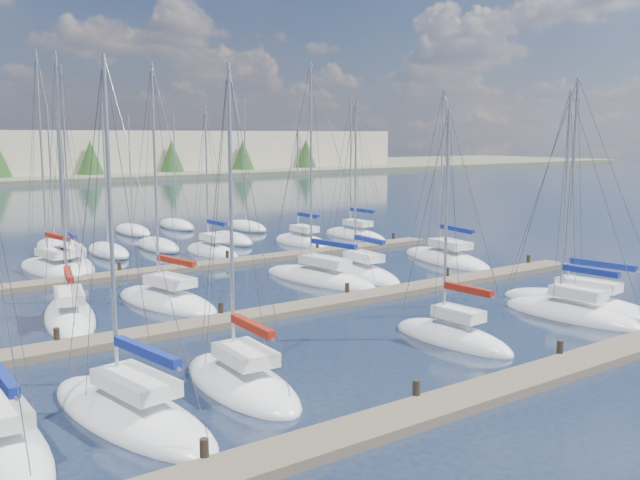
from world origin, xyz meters
TOP-DOWN VIEW (x-y plane):
  - ground at (0.00, 60.00)m, footprint 400.00×400.00m
  - dock_near at (0.00, 2.01)m, footprint 44.00×1.93m
  - dock_mid at (0.00, 16.01)m, footprint 44.00×1.93m
  - dock_far at (0.00, 30.01)m, footprint 44.00×1.93m
  - sailboat_k at (5.42, 21.47)m, footprint 3.96×9.78m
  - sailboat_l at (8.57, 21.32)m, footprint 3.30×8.13m
  - sailboat_p at (4.75, 34.71)m, footprint 2.47×6.99m
  - sailboat_q at (13.31, 34.89)m, footprint 2.71×7.11m
  - sailboat_o at (-5.92, 34.71)m, footprint 4.24×8.14m
  - sailboat_j at (-4.90, 21.44)m, footprint 4.29×8.51m
  - sailboat_d at (2.46, 7.36)m, footprint 2.36×6.56m
  - sailboat_e at (10.44, 6.85)m, footprint 3.03×7.60m
  - sailboat_a at (-16.33, 7.39)m, footprint 2.49×7.94m
  - sailboat_n at (-7.30, 34.46)m, footprint 3.72×8.85m
  - sailboat_b at (-12.39, 7.38)m, footprint 4.07×9.28m
  - sailboat_i at (-10.19, 21.11)m, footprint 4.34×8.81m
  - sailboat_c at (-8.04, 7.79)m, footprint 3.11×7.43m
  - sailboat_m at (17.02, 21.86)m, footprint 4.55×9.89m
  - sailboat_f at (12.46, 7.72)m, footprint 3.68×9.21m
  - sailboat_r at (19.32, 35.28)m, footprint 2.43×8.00m
  - distant_boats at (-4.34, 43.76)m, footprint 36.93×20.75m

SIDE VIEW (x-z plane):
  - ground at x=0.00m, z-range 0.00..0.00m
  - dock_near at x=0.00m, z-range -0.40..0.70m
  - dock_mid at x=0.00m, z-range -0.40..0.70m
  - dock_far at x=0.00m, z-range -0.40..0.70m
  - sailboat_b at x=-12.39m, z-range -6.00..6.34m
  - sailboat_m at x=17.02m, z-range -6.38..6.73m
  - sailboat_q at x=13.31m, z-range -5.07..5.43m
  - sailboat_l at x=8.57m, z-range -5.89..6.24m
  - sailboat_f at x=12.46m, z-range -6.22..6.58m
  - sailboat_a at x=-16.33m, z-range -5.57..5.93m
  - sailboat_j at x=-4.90m, z-range -6.65..7.01m
  - sailboat_c at x=-8.04m, z-range -5.99..6.35m
  - sailboat_e at x=10.44m, z-range -5.82..6.20m
  - sailboat_k at x=5.42m, z-range -6.96..7.33m
  - sailboat_p at x=4.75m, z-range -5.83..6.21m
  - sailboat_r at x=19.32m, z-range -6.38..6.76m
  - sailboat_o at x=-5.92m, z-range -7.06..7.44m
  - sailboat_d at x=2.46m, z-range -5.30..5.68m
  - sailboat_i at x=-10.19m, z-range -6.74..7.13m
  - sailboat_n at x=-7.30m, z-range -7.47..7.87m
  - distant_boats at x=-4.34m, z-range -6.36..6.94m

